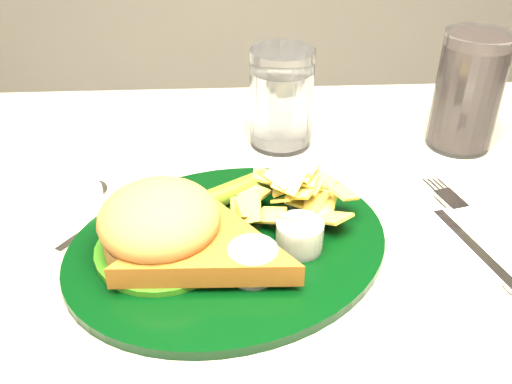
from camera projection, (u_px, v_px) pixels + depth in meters
dinner_plate at (228, 220)px, 0.58m from camera, size 0.42×0.39×0.08m
water_glass at (281, 98)px, 0.76m from camera, size 0.10×0.10×0.13m
cola_glass at (468, 92)px, 0.74m from camera, size 0.11×0.11×0.16m
fork_napkin at (470, 241)px, 0.60m from camera, size 0.18×0.20×0.01m
spoon at (93, 224)px, 0.63m from camera, size 0.11×0.14×0.01m
ramekin at (85, 199)px, 0.65m from camera, size 0.05×0.05×0.03m
wrapped_straw at (118, 197)px, 0.67m from camera, size 0.19×0.13×0.01m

